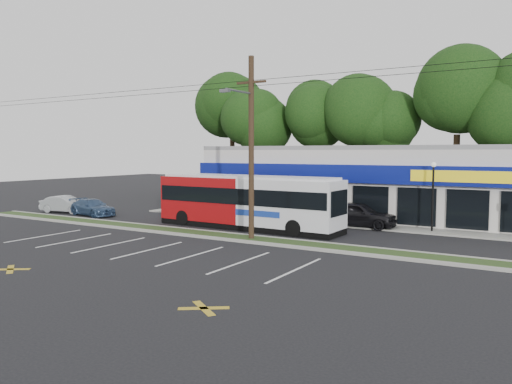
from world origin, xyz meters
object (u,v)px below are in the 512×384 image
at_px(car_blue, 93,207).
at_px(pedestrian_b, 295,211).
at_px(car_silver, 65,204).
at_px(metrobus, 248,201).
at_px(car_dark, 358,214).
at_px(lamp_post, 433,189).
at_px(utility_pole, 248,142).
at_px(pedestrian_a, 292,210).

bearing_deg(car_blue, pedestrian_b, -64.24).
xyz_separation_m(car_silver, pedestrian_b, (18.24, 4.42, 0.15)).
relative_size(metrobus, car_silver, 3.07).
xyz_separation_m(car_dark, car_blue, (-19.44, -4.66, -0.22)).
height_order(lamp_post, car_dark, lamp_post).
relative_size(utility_pole, lamp_post, 11.76).
xyz_separation_m(car_silver, pedestrian_a, (18.24, 3.93, 0.25)).
relative_size(car_silver, pedestrian_b, 2.49).
relative_size(utility_pole, pedestrian_a, 26.98).
bearing_deg(car_silver, lamp_post, -91.64).
xyz_separation_m(lamp_post, car_blue, (-24.00, -4.96, -2.04)).
bearing_deg(pedestrian_b, pedestrian_a, 107.41).
height_order(utility_pole, car_dark, utility_pole).
bearing_deg(metrobus, pedestrian_b, 71.64).
bearing_deg(car_silver, utility_pole, -110.72).
distance_m(utility_pole, car_silver, 19.87).
xyz_separation_m(utility_pole, pedestrian_b, (-0.83, 7.42, -4.59)).
bearing_deg(pedestrian_a, pedestrian_b, -97.19).
bearing_deg(lamp_post, utility_pole, -136.05).
xyz_separation_m(lamp_post, car_dark, (-4.57, -0.30, -1.83)).
height_order(car_silver, car_blue, car_silver).
height_order(utility_pole, pedestrian_b, utility_pole).
height_order(car_dark, pedestrian_b, car_dark).
bearing_deg(car_silver, pedestrian_a, -89.64).
height_order(metrobus, pedestrian_a, metrobus).
xyz_separation_m(metrobus, pedestrian_a, (1.42, 3.35, -0.86)).
distance_m(utility_pole, pedestrian_a, 8.29).
relative_size(lamp_post, metrobus, 0.34).
bearing_deg(utility_pole, pedestrian_a, 96.85).
bearing_deg(car_silver, car_dark, -90.38).
bearing_deg(pedestrian_a, car_blue, 7.76).
height_order(utility_pole, lamp_post, utility_pole).
bearing_deg(metrobus, car_blue, -175.30).
bearing_deg(car_dark, car_blue, 101.40).
distance_m(utility_pole, pedestrian_b, 8.76).
bearing_deg(lamp_post, pedestrian_b, -177.11).
bearing_deg(pedestrian_a, car_dark, -178.84).
bearing_deg(metrobus, lamp_post, 24.36).
height_order(utility_pole, car_blue, utility_pole).
bearing_deg(car_blue, car_dark, -67.47).
bearing_deg(car_dark, pedestrian_b, 89.93).
bearing_deg(metrobus, car_dark, 36.28).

